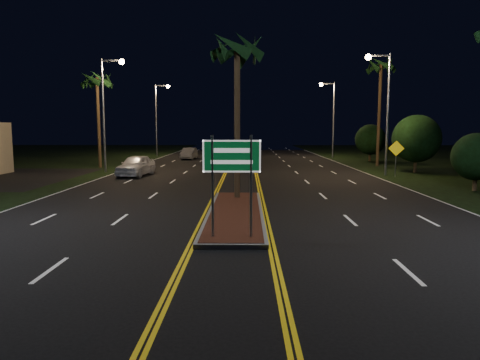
{
  "coord_description": "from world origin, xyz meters",
  "views": [
    {
      "loc": [
        0.46,
        -10.37,
        3.56
      ],
      "look_at": [
        0.25,
        3.29,
        1.9
      ],
      "focal_mm": 32.0,
      "sensor_mm": 36.0,
      "label": 1
    }
  ],
  "objects_px": {
    "shrub_mid": "(416,139)",
    "car_near": "(136,164)",
    "palm_right_far": "(381,67)",
    "streetlight_left_mid": "(108,102)",
    "palm_median": "(237,49)",
    "streetlight_left_far": "(159,111)",
    "highway_sign": "(232,166)",
    "streetlight_right_far": "(331,111)",
    "shrub_near": "(477,157)",
    "car_far": "(189,153)",
    "median_island": "(235,213)",
    "shrub_far": "(370,140)",
    "palm_left_far": "(97,81)",
    "streetlight_right_mid": "(383,100)",
    "warning_sign": "(396,153)"
  },
  "relations": [
    {
      "from": "streetlight_right_mid",
      "to": "car_far",
      "type": "xyz_separation_m",
      "value": [
        -16.82,
        16.92,
        -4.9
      ]
    },
    {
      "from": "median_island",
      "to": "palm_left_far",
      "type": "bearing_deg",
      "value": 121.36
    },
    {
      "from": "shrub_near",
      "to": "car_near",
      "type": "distance_m",
      "value": 22.68
    },
    {
      "from": "streetlight_left_far",
      "to": "streetlight_right_mid",
      "type": "distance_m",
      "value": 30.57
    },
    {
      "from": "highway_sign",
      "to": "streetlight_right_far",
      "type": "height_order",
      "value": "streetlight_right_far"
    },
    {
      "from": "highway_sign",
      "to": "car_far",
      "type": "bearing_deg",
      "value": 99.75
    },
    {
      "from": "streetlight_right_mid",
      "to": "car_near",
      "type": "relative_size",
      "value": 1.65
    },
    {
      "from": "shrub_mid",
      "to": "highway_sign",
      "type": "bearing_deg",
      "value": -123.44
    },
    {
      "from": "streetlight_left_mid",
      "to": "palm_median",
      "type": "bearing_deg",
      "value": -51.83
    },
    {
      "from": "streetlight_right_far",
      "to": "palm_right_far",
      "type": "relative_size",
      "value": 0.87
    },
    {
      "from": "palm_right_far",
      "to": "shrub_mid",
      "type": "bearing_deg",
      "value": -78.69
    },
    {
      "from": "palm_median",
      "to": "shrub_far",
      "type": "bearing_deg",
      "value": 61.58
    },
    {
      "from": "shrub_far",
      "to": "warning_sign",
      "type": "xyz_separation_m",
      "value": [
        -2.45,
        -15.12,
        -0.59
      ]
    },
    {
      "from": "highway_sign",
      "to": "streetlight_right_far",
      "type": "distance_m",
      "value": 40.74
    },
    {
      "from": "highway_sign",
      "to": "car_near",
      "type": "relative_size",
      "value": 0.59
    },
    {
      "from": "streetlight_right_mid",
      "to": "warning_sign",
      "type": "bearing_deg",
      "value": -56.8
    },
    {
      "from": "highway_sign",
      "to": "streetlight_left_far",
      "type": "relative_size",
      "value": 0.36
    },
    {
      "from": "median_island",
      "to": "shrub_far",
      "type": "bearing_deg",
      "value": 64.55
    },
    {
      "from": "car_far",
      "to": "palm_median",
      "type": "bearing_deg",
      "value": -74.24
    },
    {
      "from": "streetlight_right_mid",
      "to": "streetlight_right_far",
      "type": "distance_m",
      "value": 20.0
    },
    {
      "from": "shrub_near",
      "to": "car_near",
      "type": "height_order",
      "value": "shrub_near"
    },
    {
      "from": "median_island",
      "to": "streetlight_right_far",
      "type": "distance_m",
      "value": 37.0
    },
    {
      "from": "median_island",
      "to": "streetlight_left_mid",
      "type": "bearing_deg",
      "value": 121.98
    },
    {
      "from": "palm_right_far",
      "to": "warning_sign",
      "type": "distance_m",
      "value": 11.84
    },
    {
      "from": "palm_left_far",
      "to": "palm_right_far",
      "type": "height_order",
      "value": "palm_right_far"
    },
    {
      "from": "palm_left_far",
      "to": "shrub_far",
      "type": "bearing_deg",
      "value": 16.74
    },
    {
      "from": "median_island",
      "to": "streetlight_right_far",
      "type": "bearing_deg",
      "value": 73.13
    },
    {
      "from": "palm_left_far",
      "to": "shrub_near",
      "type": "bearing_deg",
      "value": -28.03
    },
    {
      "from": "palm_left_far",
      "to": "car_near",
      "type": "height_order",
      "value": "palm_left_far"
    },
    {
      "from": "warning_sign",
      "to": "palm_median",
      "type": "bearing_deg",
      "value": -129.6
    },
    {
      "from": "highway_sign",
      "to": "streetlight_left_far",
      "type": "height_order",
      "value": "streetlight_left_far"
    },
    {
      "from": "median_island",
      "to": "streetlight_right_mid",
      "type": "distance_m",
      "value": 19.2
    },
    {
      "from": "shrub_near",
      "to": "car_far",
      "type": "distance_m",
      "value": 31.79
    },
    {
      "from": "warning_sign",
      "to": "car_near",
      "type": "bearing_deg",
      "value": -174.02
    },
    {
      "from": "shrub_near",
      "to": "shrub_far",
      "type": "bearing_deg",
      "value": 89.22
    },
    {
      "from": "streetlight_right_far",
      "to": "shrub_far",
      "type": "bearing_deg",
      "value": -62.02
    },
    {
      "from": "highway_sign",
      "to": "streetlight_left_mid",
      "type": "relative_size",
      "value": 0.36
    },
    {
      "from": "streetlight_left_mid",
      "to": "shrub_near",
      "type": "relative_size",
      "value": 2.73
    },
    {
      "from": "palm_left_far",
      "to": "car_far",
      "type": "distance_m",
      "value": 14.54
    },
    {
      "from": "streetlight_left_mid",
      "to": "streetlight_left_far",
      "type": "distance_m",
      "value": 20.0
    },
    {
      "from": "streetlight_left_far",
      "to": "shrub_far",
      "type": "distance_m",
      "value": 25.9
    },
    {
      "from": "palm_right_far",
      "to": "car_near",
      "type": "bearing_deg",
      "value": -157.74
    },
    {
      "from": "shrub_mid",
      "to": "car_near",
      "type": "xyz_separation_m",
      "value": [
        -21.86,
        -2.46,
        -1.82
      ]
    },
    {
      "from": "shrub_near",
      "to": "warning_sign",
      "type": "distance_m",
      "value": 7.21
    },
    {
      "from": "streetlight_right_mid",
      "to": "palm_left_far",
      "type": "xyz_separation_m",
      "value": [
        -23.41,
        6.0,
        2.09
      ]
    },
    {
      "from": "streetlight_left_mid",
      "to": "car_near",
      "type": "xyz_separation_m",
      "value": [
        2.75,
        -2.46,
        -4.75
      ]
    },
    {
      "from": "streetlight_left_far",
      "to": "palm_right_far",
      "type": "distance_m",
      "value": 27.5
    },
    {
      "from": "palm_median",
      "to": "palm_left_far",
      "type": "height_order",
      "value": "palm_left_far"
    },
    {
      "from": "warning_sign",
      "to": "car_far",
      "type": "bearing_deg",
      "value": 142.19
    },
    {
      "from": "median_island",
      "to": "warning_sign",
      "type": "relative_size",
      "value": 3.86
    }
  ]
}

